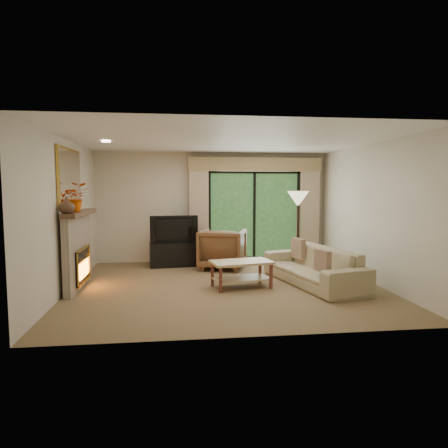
{
  "coord_description": "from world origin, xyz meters",
  "views": [
    {
      "loc": [
        -0.9,
        -7.06,
        1.8
      ],
      "look_at": [
        0.0,
        0.3,
        1.1
      ],
      "focal_mm": 32.0,
      "sensor_mm": 36.0,
      "label": 1
    }
  ],
  "objects": [
    {
      "name": "cornice",
      "position": [
        1.0,
        2.36,
        2.32
      ],
      "size": [
        3.2,
        0.24,
        0.32
      ],
      "primitive_type": "cube",
      "color": "#A1855A",
      "rests_on": "wall_back"
    },
    {
      "name": "tv",
      "position": [
        -0.94,
        1.95,
        0.85
      ],
      "size": [
        1.07,
        0.24,
        0.61
      ],
      "primitive_type": "imported",
      "rotation": [
        0.0,
        0.0,
        0.1
      ],
      "color": "black",
      "rests_on": "media_console"
    },
    {
      "name": "coffee_table",
      "position": [
        0.26,
        -0.16,
        0.24
      ],
      "size": [
        1.16,
        0.79,
        0.48
      ],
      "primitive_type": null,
      "rotation": [
        0.0,
        0.0,
        0.2
      ],
      "color": "tan",
      "rests_on": "floor"
    },
    {
      "name": "vase",
      "position": [
        -2.61,
        -0.49,
        1.5
      ],
      "size": [
        0.29,
        0.29,
        0.27
      ],
      "primitive_type": "imported",
      "rotation": [
        0.0,
        0.0,
        0.15
      ],
      "color": "#4B3323",
      "rests_on": "fireplace"
    },
    {
      "name": "branches",
      "position": [
        -2.61,
        0.04,
        1.62
      ],
      "size": [
        0.52,
        0.48,
        0.49
      ],
      "primitive_type": "imported",
      "rotation": [
        0.0,
        0.0,
        0.23
      ],
      "color": "#C34704",
      "rests_on": "fireplace"
    },
    {
      "name": "mirror",
      "position": [
        -2.71,
        0.2,
        1.95
      ],
      "size": [
        0.07,
        1.45,
        1.02
      ],
      "primitive_type": null,
      "color": "gold",
      "rests_on": "wall_left"
    },
    {
      "name": "sofa",
      "position": [
        1.61,
        -0.08,
        0.34
      ],
      "size": [
        1.39,
        2.45,
        0.67
      ],
      "primitive_type": "imported",
      "rotation": [
        0.0,
        0.0,
        -1.34
      ],
      "color": "tan",
      "rests_on": "floor"
    },
    {
      "name": "wall_right",
      "position": [
        2.75,
        0.0,
        1.3
      ],
      "size": [
        0.0,
        5.0,
        5.0
      ],
      "primitive_type": "plane",
      "rotation": [
        1.57,
        0.0,
        -1.57
      ],
      "color": "beige",
      "rests_on": "ground"
    },
    {
      "name": "fireplace",
      "position": [
        -2.63,
        0.2,
        0.69
      ],
      "size": [
        0.24,
        1.7,
        1.37
      ],
      "primitive_type": null,
      "color": "gray",
      "rests_on": "floor"
    },
    {
      "name": "wall_back",
      "position": [
        0.0,
        2.5,
        1.3
      ],
      "size": [
        5.0,
        0.0,
        5.0
      ],
      "primitive_type": "plane",
      "rotation": [
        1.57,
        0.0,
        0.0
      ],
      "color": "beige",
      "rests_on": "ground"
    },
    {
      "name": "pillow_far",
      "position": [
        1.53,
        0.58,
        0.57
      ],
      "size": [
        0.19,
        0.41,
        0.4
      ],
      "primitive_type": "cube",
      "rotation": [
        0.0,
        0.0,
        0.23
      ],
      "color": "brown",
      "rests_on": "sofa"
    },
    {
      "name": "curtain_right",
      "position": [
        2.35,
        2.34,
        1.2
      ],
      "size": [
        0.45,
        0.18,
        2.35
      ],
      "primitive_type": "cube",
      "color": "tan",
      "rests_on": "floor"
    },
    {
      "name": "floor_lamp",
      "position": [
        1.71,
        1.22,
        0.85
      ],
      "size": [
        0.54,
        0.54,
        1.7
      ],
      "primitive_type": null,
      "rotation": [
        0.0,
        0.0,
        -0.22
      ],
      "color": "#FFF3C7",
      "rests_on": "floor"
    },
    {
      "name": "media_console",
      "position": [
        -0.94,
        1.95,
        0.27
      ],
      "size": [
        1.13,
        0.59,
        0.54
      ],
      "primitive_type": "cube",
      "rotation": [
        0.0,
        0.0,
        0.1
      ],
      "color": "black",
      "rests_on": "floor"
    },
    {
      "name": "armchair",
      "position": [
        0.12,
        1.52,
        0.44
      ],
      "size": [
        1.19,
        1.21,
        0.88
      ],
      "primitive_type": "imported",
      "rotation": [
        0.0,
        0.0,
        2.83
      ],
      "color": "brown",
      "rests_on": "floor"
    },
    {
      "name": "ceiling",
      "position": [
        0.0,
        0.0,
        2.6
      ],
      "size": [
        5.5,
        5.5,
        0.0
      ],
      "primitive_type": "plane",
      "rotation": [
        3.14,
        0.0,
        0.0
      ],
      "color": "white",
      "rests_on": "ground"
    },
    {
      "name": "curtain_left",
      "position": [
        -0.35,
        2.34,
        1.2
      ],
      "size": [
        0.45,
        0.18,
        2.35
      ],
      "primitive_type": "cube",
      "color": "tan",
      "rests_on": "floor"
    },
    {
      "name": "wall_left",
      "position": [
        -2.75,
        0.0,
        1.3
      ],
      "size": [
        0.0,
        5.0,
        5.0
      ],
      "primitive_type": "plane",
      "rotation": [
        1.57,
        0.0,
        1.57
      ],
      "color": "beige",
      "rests_on": "ground"
    },
    {
      "name": "floor",
      "position": [
        0.0,
        0.0,
        0.0
      ],
      "size": [
        5.5,
        5.5,
        0.0
      ],
      "primitive_type": "plane",
      "color": "brown",
      "rests_on": "ground"
    },
    {
      "name": "wall_front",
      "position": [
        0.0,
        -2.5,
        1.3
      ],
      "size": [
        5.0,
        0.0,
        5.0
      ],
      "primitive_type": "plane",
      "rotation": [
        -1.57,
        0.0,
        0.0
      ],
      "color": "beige",
      "rests_on": "ground"
    },
    {
      "name": "pillow_near",
      "position": [
        1.53,
        -0.74,
        0.56
      ],
      "size": [
        0.18,
        0.38,
        0.37
      ],
      "primitive_type": "cube",
      "rotation": [
        0.0,
        0.0,
        0.23
      ],
      "color": "brown",
      "rests_on": "sofa"
    },
    {
      "name": "sliding_door",
      "position": [
        1.0,
        2.45,
        1.1
      ],
      "size": [
        2.26,
        0.1,
        2.16
      ],
      "primitive_type": null,
      "color": "black",
      "rests_on": "floor"
    }
  ]
}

